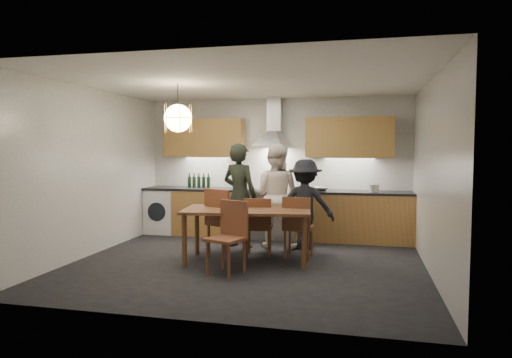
% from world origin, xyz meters
% --- Properties ---
extents(ground, '(5.00, 5.00, 0.00)m').
position_xyz_m(ground, '(0.00, 0.00, 0.00)').
color(ground, black).
rests_on(ground, ground).
extents(room_shell, '(5.02, 4.52, 2.61)m').
position_xyz_m(room_shell, '(0.00, 0.00, 1.71)').
color(room_shell, white).
rests_on(room_shell, ground).
extents(counter_run, '(5.00, 0.62, 0.90)m').
position_xyz_m(counter_run, '(0.02, 1.95, 0.45)').
color(counter_run, tan).
rests_on(counter_run, ground).
extents(range_stove, '(0.90, 0.60, 0.92)m').
position_xyz_m(range_stove, '(0.00, 1.94, 0.44)').
color(range_stove, silver).
rests_on(range_stove, ground).
extents(wall_fixtures, '(4.30, 0.54, 1.10)m').
position_xyz_m(wall_fixtures, '(0.00, 2.07, 1.87)').
color(wall_fixtures, tan).
rests_on(wall_fixtures, ground).
extents(pendant_lamp, '(0.43, 0.43, 0.70)m').
position_xyz_m(pendant_lamp, '(-1.00, -0.10, 2.10)').
color(pendant_lamp, black).
rests_on(pendant_lamp, ground).
extents(dining_table, '(1.94, 1.15, 0.78)m').
position_xyz_m(dining_table, '(-0.03, 0.12, 0.69)').
color(dining_table, brown).
rests_on(dining_table, ground).
extents(chair_back_left, '(0.63, 0.63, 1.05)m').
position_xyz_m(chair_back_left, '(-0.47, 0.31, 0.60)').
color(chair_back_left, brown).
rests_on(chair_back_left, ground).
extents(chair_back_mid, '(0.46, 0.46, 0.91)m').
position_xyz_m(chair_back_mid, '(0.07, 0.42, 0.52)').
color(chair_back_mid, brown).
rests_on(chair_back_mid, ground).
extents(chair_back_right, '(0.45, 0.45, 0.94)m').
position_xyz_m(chair_back_right, '(0.67, 0.44, 0.54)').
color(chair_back_right, brown).
rests_on(chair_back_right, ground).
extents(chair_front, '(0.55, 0.55, 0.96)m').
position_xyz_m(chair_front, '(-0.11, -0.51, 0.55)').
color(chair_front, brown).
rests_on(chair_front, ground).
extents(person_left, '(0.74, 0.61, 1.74)m').
position_xyz_m(person_left, '(-0.39, 1.04, 0.87)').
color(person_left, black).
rests_on(person_left, ground).
extents(person_mid, '(0.92, 0.75, 1.73)m').
position_xyz_m(person_mid, '(0.20, 1.17, 0.87)').
color(person_mid, white).
rests_on(person_mid, ground).
extents(person_right, '(0.96, 0.56, 1.48)m').
position_xyz_m(person_right, '(0.70, 1.15, 0.74)').
color(person_right, black).
rests_on(person_right, ground).
extents(mixing_bowl, '(0.29, 0.29, 0.07)m').
position_xyz_m(mixing_bowl, '(0.89, 1.88, 0.93)').
color(mixing_bowl, '#B6B6BA').
rests_on(mixing_bowl, counter_run).
extents(stock_pot, '(0.20, 0.20, 0.12)m').
position_xyz_m(stock_pot, '(1.82, 1.92, 0.96)').
color(stock_pot, '#B9B9BD').
rests_on(stock_pot, counter_run).
extents(wine_bottles, '(0.46, 0.07, 0.27)m').
position_xyz_m(wine_bottles, '(-1.47, 1.99, 1.04)').
color(wine_bottles, black).
rests_on(wine_bottles, counter_run).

